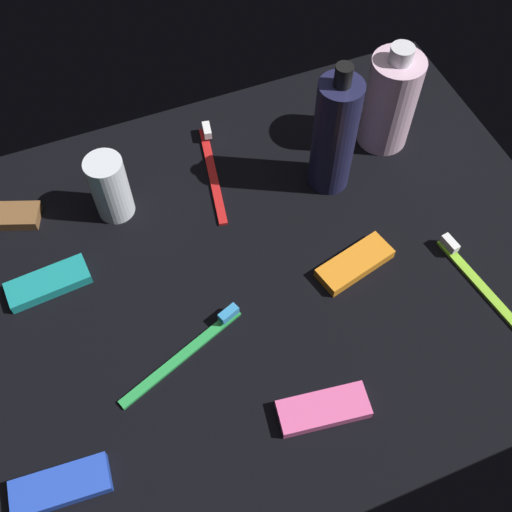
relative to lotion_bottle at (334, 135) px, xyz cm
name	(u,v)px	position (x,y,z in cm)	size (l,w,h in cm)	color
ground_plane	(256,271)	(-15.15, -10.11, -9.68)	(84.00, 64.00, 1.20)	black
lotion_bottle	(334,135)	(0.00, 0.00, 0.00)	(5.83, 5.83, 20.50)	#1E1E41
bodywash_bottle	(390,101)	(11.01, 4.33, -1.62)	(7.39, 7.39, 16.66)	silver
deodorant_stick	(110,187)	(-29.64, 5.95, -4.12)	(5.07, 5.07, 9.91)	silver
toothbrush_green	(189,349)	(-26.99, -18.02, -8.47)	(17.24, 7.55, 2.10)	green
toothbrush_red	(214,166)	(-14.48, 7.90, -8.47)	(4.32, 17.93, 2.10)	red
toothbrush_lime	(480,283)	(10.63, -23.19, -8.47)	(3.89, 17.98, 2.10)	#8CD133
snack_bar_brown	(1,216)	(-44.70, 10.20, -8.33)	(10.40, 4.00, 1.50)	brown
snack_bar_teal	(48,283)	(-40.84, -2.73, -8.33)	(10.40, 4.00, 1.50)	teal
snack_bar_pink	(327,408)	(-14.66, -30.73, -8.33)	(10.40, 4.00, 1.50)	#E55999
snack_bar_orange	(355,263)	(-3.07, -14.63, -8.33)	(10.40, 4.00, 1.50)	orange
snack_bar_blue	(61,486)	(-44.62, -27.98, -8.33)	(10.40, 4.00, 1.50)	blue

